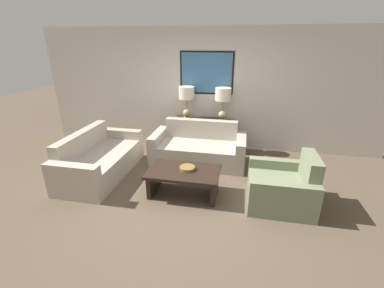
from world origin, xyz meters
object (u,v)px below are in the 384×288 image
(table_lamp_left, at_px, (187,96))
(couch_by_back_wall, at_px, (199,149))
(coffee_table, at_px, (184,177))
(armchair_near_back_wall, at_px, (283,188))
(table_lamp_right, at_px, (223,98))
(couch_by_side, at_px, (100,160))
(console_table, at_px, (204,134))
(decorative_bowl, at_px, (187,168))

(table_lamp_left, height_order, couch_by_back_wall, table_lamp_left)
(table_lamp_left, relative_size, couch_by_back_wall, 0.38)
(coffee_table, bearing_deg, armchair_near_back_wall, 2.08)
(table_lamp_right, relative_size, couch_by_side, 0.38)
(console_table, bearing_deg, couch_by_side, -137.27)
(console_table, bearing_deg, coffee_table, -90.63)
(coffee_table, xyz_separation_m, decorative_bowl, (0.05, 0.05, 0.14))
(couch_by_back_wall, xyz_separation_m, couch_by_side, (-1.72, -0.88, 0.00))
(decorative_bowl, bearing_deg, couch_by_back_wall, 91.48)
(coffee_table, bearing_deg, table_lamp_left, 100.85)
(table_lamp_right, bearing_deg, decorative_bowl, -100.83)
(armchair_near_back_wall, bearing_deg, console_table, 128.41)
(table_lamp_right, bearing_deg, couch_by_side, -143.15)
(decorative_bowl, xyz_separation_m, armchair_near_back_wall, (1.49, 0.01, -0.19))
(table_lamp_left, xyz_separation_m, armchair_near_back_wall, (1.92, -1.92, -0.94))
(console_table, height_order, table_lamp_right, table_lamp_right)
(table_lamp_left, bearing_deg, console_table, 0.00)
(couch_by_side, xyz_separation_m, decorative_bowl, (1.75, -0.34, 0.18))
(table_lamp_right, relative_size, decorative_bowl, 2.85)
(couch_by_back_wall, distance_m, decorative_bowl, 1.24)
(table_lamp_right, xyz_separation_m, couch_by_side, (-2.12, -1.59, -0.94))
(table_lamp_left, xyz_separation_m, table_lamp_right, (0.80, 0.00, 0.00))
(couch_by_side, bearing_deg, table_lamp_left, 50.29)
(decorative_bowl, height_order, armchair_near_back_wall, armchair_near_back_wall)
(decorative_bowl, bearing_deg, console_table, 90.94)
(table_lamp_right, height_order, decorative_bowl, table_lamp_right)
(table_lamp_right, height_order, armchair_near_back_wall, table_lamp_right)
(console_table, relative_size, couch_by_back_wall, 0.72)
(couch_by_back_wall, bearing_deg, console_table, 90.00)
(couch_by_back_wall, distance_m, couch_by_side, 1.93)
(decorative_bowl, bearing_deg, coffee_table, -138.39)
(couch_by_back_wall, bearing_deg, table_lamp_left, 119.61)
(console_table, bearing_deg, table_lamp_right, -0.00)
(coffee_table, bearing_deg, couch_by_side, 167.19)
(couch_by_side, relative_size, coffee_table, 1.64)
(table_lamp_right, distance_m, armchair_near_back_wall, 2.41)
(table_lamp_left, xyz_separation_m, couch_by_back_wall, (0.40, -0.70, -0.94))
(couch_by_side, distance_m, decorative_bowl, 1.79)
(console_table, distance_m, decorative_bowl, 1.93)
(table_lamp_left, distance_m, decorative_bowl, 2.11)
(table_lamp_left, xyz_separation_m, decorative_bowl, (0.43, -1.93, -0.75))
(console_table, xyz_separation_m, table_lamp_left, (-0.40, -0.00, 0.86))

